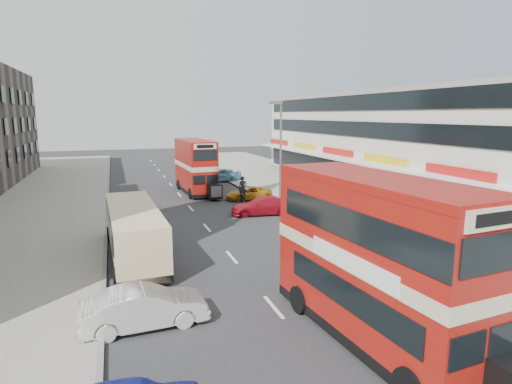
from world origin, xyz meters
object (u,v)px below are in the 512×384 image
object	(u,v)px
car_left_front	(145,307)
pedestrian_near	(317,199)
bus_main	(376,260)
coach	(134,230)
car_right_c	(221,175)
cyclist	(243,194)
car_right_b	(248,193)
bus_second	(196,166)
car_right_a	(262,206)
street_lamp	(280,146)

from	to	relation	value
car_left_front	pedestrian_near	bearing A→B (deg)	-47.54
bus_main	pedestrian_near	bearing A→B (deg)	-116.14
coach	car_right_c	distance (m)	24.62
car_left_front	cyclist	bearing A→B (deg)	-29.39
bus_main	coach	xyz separation A→B (m)	(-6.84, 10.75, -1.27)
car_left_front	cyclist	distance (m)	20.61
coach	pedestrian_near	bearing A→B (deg)	22.21
bus_main	car_right_b	distance (m)	23.39
bus_second	coach	world-z (taller)	bus_second
car_right_c	car_right_a	bearing A→B (deg)	-5.15
bus_main	cyclist	distance (m)	21.88
car_right_a	car_right_c	world-z (taller)	car_right_c
street_lamp	car_left_front	xyz separation A→B (m)	(-11.21, -16.00, -4.09)
bus_second	cyclist	distance (m)	6.78
bus_second	coach	distance (m)	18.09
street_lamp	pedestrian_near	size ratio (longest dim) A/B	4.70
pedestrian_near	cyclist	world-z (taller)	cyclist
bus_main	bus_second	distance (m)	27.68
car_right_a	car_right_c	xyz separation A→B (m)	(0.86, 15.69, 0.08)
car_right_c	cyclist	size ratio (longest dim) A/B	1.91
bus_main	coach	bearing A→B (deg)	-62.84
pedestrian_near	bus_second	bearing A→B (deg)	-86.10
car_left_front	pedestrian_near	xyz separation A→B (m)	(13.30, 13.69, 0.32)
street_lamp	coach	xyz separation A→B (m)	(-11.16, -8.42, -3.36)
car_left_front	car_right_b	distance (m)	22.26
car_right_c	bus_main	bearing A→B (deg)	-7.51
street_lamp	cyclist	size ratio (longest dim) A/B	3.64
car_right_b	bus_main	bearing A→B (deg)	-10.49
street_lamp	bus_main	world-z (taller)	street_lamp
car_left_front	car_right_b	size ratio (longest dim) A/B	1.08
car_right_a	car_right_c	bearing A→B (deg)	-176.46
cyclist	street_lamp	bearing A→B (deg)	-45.10
bus_second	car_left_front	world-z (taller)	bus_second
coach	cyclist	distance (m)	14.18
bus_second	car_right_c	bearing A→B (deg)	-127.11
coach	cyclist	bearing A→B (deg)	48.04
car_right_c	coach	bearing A→B (deg)	-26.10
street_lamp	pedestrian_near	distance (m)	4.89
car_right_a	pedestrian_near	world-z (taller)	pedestrian_near
car_right_b	pedestrian_near	size ratio (longest dim) A/B	2.26
car_right_a	coach	bearing A→B (deg)	-46.90
street_lamp	car_left_front	size ratio (longest dim) A/B	1.91
car_right_b	car_right_a	bearing A→B (deg)	-10.24
car_left_front	car_right_b	bearing A→B (deg)	-29.90
bus_second	car_left_front	bearing A→B (deg)	72.63
car_right_c	street_lamp	bearing A→B (deg)	2.54
cyclist	car_left_front	bearing A→B (deg)	-111.76
bus_main	pedestrian_near	distance (m)	18.11
street_lamp	cyclist	xyz separation A→B (m)	(-2.17, 2.53, -3.99)
car_left_front	car_right_c	bearing A→B (deg)	-21.95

